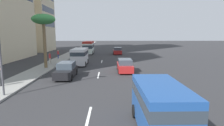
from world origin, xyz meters
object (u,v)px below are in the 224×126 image
at_px(car_sixth, 125,66).
at_px(palm_tree, 43,21).
at_px(pedestrian_near_lamp, 58,54).
at_px(car_fourth, 117,51).
at_px(pedestrian_by_tree, 0,76).
at_px(minibus_fifth, 88,47).
at_px(van_second, 160,104).
at_px(street_lamp, 0,33).
at_px(pedestrian_mid_block, 50,58).
at_px(van_lead, 80,56).
at_px(car_third, 66,70).

relative_size(car_sixth, palm_tree, 0.63).
bearing_deg(pedestrian_near_lamp, car_fourth, 89.42).
bearing_deg(pedestrian_by_tree, palm_tree, 70.26).
bearing_deg(minibus_fifth, pedestrian_near_lamp, -26.13).
height_order(van_second, street_lamp, street_lamp).
relative_size(car_fourth, pedestrian_near_lamp, 2.80).
xyz_separation_m(van_second, street_lamp, (4.97, 10.04, 3.40)).
xyz_separation_m(car_fourth, minibus_fifth, (0.86, 6.79, 0.86)).
xyz_separation_m(palm_tree, street_lamp, (-11.51, -0.81, -1.58)).
relative_size(pedestrian_by_tree, street_lamp, 0.21).
bearing_deg(palm_tree, street_lamp, -175.97).
distance_m(minibus_fifth, pedestrian_mid_block, 16.30).
bearing_deg(car_sixth, car_fourth, -0.25).
height_order(van_second, pedestrian_near_lamp, van_second).
bearing_deg(car_fourth, pedestrian_mid_block, 143.46).
xyz_separation_m(car_sixth, palm_tree, (2.25, 10.43, 5.52)).
bearing_deg(car_fourth, van_second, -179.45).
bearing_deg(van_lead, palm_tree, -53.37).
distance_m(van_second, pedestrian_by_tree, 13.93).
height_order(pedestrian_mid_block, street_lamp, street_lamp).
xyz_separation_m(van_second, pedestrian_near_lamp, (26.15, 11.77, -0.29)).
height_order(van_lead, pedestrian_near_lamp, van_lead).
distance_m(van_second, street_lamp, 11.71).
relative_size(car_fourth, car_sixth, 0.98).
bearing_deg(palm_tree, pedestrian_mid_block, 8.23).
height_order(minibus_fifth, car_sixth, minibus_fifth).
distance_m(car_third, street_lamp, 8.06).
bearing_deg(van_second, minibus_fifth, 11.30).
bearing_deg(street_lamp, minibus_fifth, -5.45).
distance_m(pedestrian_near_lamp, palm_tree, 11.05).
relative_size(pedestrian_near_lamp, pedestrian_by_tree, 1.01).
relative_size(van_lead, pedestrian_by_tree, 3.15).
height_order(pedestrian_mid_block, palm_tree, palm_tree).
distance_m(car_sixth, palm_tree, 12.02).
xyz_separation_m(car_fourth, palm_tree, (-18.28, 10.52, 5.51)).
bearing_deg(van_lead, car_fourth, 157.17).
xyz_separation_m(car_third, pedestrian_mid_block, (8.59, 4.40, 0.32)).
height_order(van_lead, van_second, van_lead).
bearing_deg(car_sixth, street_lamp, 133.90).
bearing_deg(pedestrian_mid_block, minibus_fifth, 130.96).
relative_size(pedestrian_near_lamp, palm_tree, 0.22).
height_order(van_second, minibus_fifth, minibus_fifth).
bearing_deg(minibus_fifth, street_lamp, -5.45).
distance_m(palm_tree, street_lamp, 11.65).
bearing_deg(pedestrian_mid_block, street_lamp, -29.00).
relative_size(pedestrian_near_lamp, street_lamp, 0.21).
xyz_separation_m(van_second, pedestrian_mid_block, (19.89, 11.35, -0.20)).
distance_m(car_fourth, palm_tree, 21.80).
bearing_deg(van_lead, pedestrian_by_tree, -22.58).
bearing_deg(pedestrian_by_tree, pedestrian_mid_block, 74.09).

